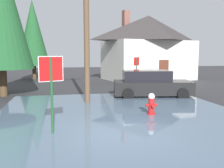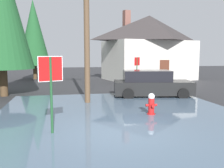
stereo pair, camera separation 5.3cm
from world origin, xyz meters
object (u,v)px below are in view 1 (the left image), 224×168
(house, at_px, (148,47))
(pine_tree_tall_left, at_px, (33,33))
(fire_hydrant, at_px, (151,105))
(parked_car, at_px, (151,84))
(stop_sign_near, at_px, (51,79))
(utility_pole, at_px, (86,13))
(stop_sign_far, at_px, (136,66))

(house, height_order, pine_tree_tall_left, pine_tree_tall_left)
(fire_hydrant, bearing_deg, parked_car, 70.56)
(stop_sign_near, xyz_separation_m, pine_tree_tall_left, (-2.50, 18.32, 2.82))
(stop_sign_near, bearing_deg, house, 61.49)
(house, bearing_deg, parked_car, -108.22)
(utility_pole, distance_m, stop_sign_far, 7.82)
(fire_hydrant, relative_size, house, 0.10)
(pine_tree_tall_left, bearing_deg, utility_pole, -73.38)
(stop_sign_near, bearing_deg, utility_pole, 72.06)
(stop_sign_far, bearing_deg, utility_pole, -126.58)
(fire_hydrant, relative_size, pine_tree_tall_left, 0.12)
(stop_sign_near, distance_m, stop_sign_far, 12.12)
(pine_tree_tall_left, bearing_deg, stop_sign_far, -42.66)
(stop_sign_near, bearing_deg, parked_car, 48.52)
(fire_hydrant, xyz_separation_m, utility_pole, (-2.34, 3.02, 4.05))
(house, xyz_separation_m, pine_tree_tall_left, (-11.16, 2.38, 1.36))
(parked_car, bearing_deg, stop_sign_far, 84.38)
(fire_hydrant, relative_size, stop_sign_far, 0.41)
(house, relative_size, parked_car, 2.05)
(stop_sign_near, relative_size, fire_hydrant, 2.61)
(house, bearing_deg, pine_tree_tall_left, 167.95)
(stop_sign_near, height_order, parked_car, stop_sign_near)
(utility_pole, bearing_deg, pine_tree_tall_left, 106.62)
(stop_sign_far, height_order, house, house)
(utility_pole, xyz_separation_m, house, (7.12, 11.17, -1.27))
(stop_sign_near, xyz_separation_m, house, (8.66, 15.94, 1.46))
(utility_pole, xyz_separation_m, stop_sign_far, (4.33, 5.84, -2.89))
(parked_car, height_order, pine_tree_tall_left, pine_tree_tall_left)
(stop_sign_far, relative_size, pine_tree_tall_left, 0.29)
(stop_sign_near, height_order, pine_tree_tall_left, pine_tree_tall_left)
(utility_pole, bearing_deg, stop_sign_near, -107.94)
(stop_sign_near, bearing_deg, pine_tree_tall_left, 97.78)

